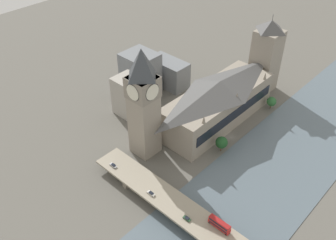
% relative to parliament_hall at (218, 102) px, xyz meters
% --- Properties ---
extents(ground_plane, '(600.00, 600.00, 0.00)m').
position_rel_parliament_hall_xyz_m(ground_plane, '(-17.47, 8.00, -15.30)').
color(ground_plane, '#605E56').
extents(river_water, '(59.25, 360.00, 0.30)m').
position_rel_parliament_hall_xyz_m(river_water, '(-53.09, 8.00, -15.15)').
color(river_water, slate).
rests_on(river_water, ground_plane).
extents(parliament_hall, '(29.39, 85.75, 30.81)m').
position_rel_parliament_hall_xyz_m(parliament_hall, '(0.00, 0.00, 0.00)').
color(parliament_hall, gray).
rests_on(parliament_hall, ground_plane).
extents(clock_tower, '(15.22, 15.22, 68.88)m').
position_rel_parliament_hall_xyz_m(clock_tower, '(13.18, 53.86, 21.51)').
color(clock_tower, gray).
rests_on(clock_tower, ground_plane).
extents(victoria_tower, '(17.24, 17.24, 58.20)m').
position_rel_parliament_hall_xyz_m(victoria_tower, '(0.06, -55.50, 11.80)').
color(victoria_tower, gray).
rests_on(victoria_tower, ground_plane).
extents(road_bridge, '(150.51, 15.72, 6.46)m').
position_rel_parliament_hall_xyz_m(road_bridge, '(-53.09, 76.71, -10.02)').
color(road_bridge, gray).
rests_on(road_bridge, ground_plane).
extents(double_decker_bus_lead, '(11.57, 2.65, 4.86)m').
position_rel_parliament_hall_xyz_m(double_decker_bus_lead, '(-56.47, 72.92, -6.17)').
color(double_decker_bus_lead, red).
rests_on(double_decker_bus_lead, road_bridge).
extents(car_northbound_lead, '(4.79, 1.78, 1.43)m').
position_rel_parliament_hall_xyz_m(car_northbound_lead, '(11.61, 80.37, -8.12)').
color(car_northbound_lead, silver).
rests_on(car_northbound_lead, road_bridge).
extents(car_northbound_tail, '(4.67, 1.79, 1.33)m').
position_rel_parliament_hall_xyz_m(car_northbound_tail, '(-18.33, 80.37, -8.16)').
color(car_northbound_tail, silver).
rests_on(car_northbound_tail, road_bridge).
extents(car_southbound_mid, '(3.98, 1.80, 1.30)m').
position_rel_parliament_hall_xyz_m(car_southbound_mid, '(-42.18, 79.69, -8.18)').
color(car_southbound_mid, '#2D5638').
rests_on(car_southbound_mid, road_bridge).
extents(city_block_west, '(21.42, 16.58, 27.51)m').
position_rel_parliament_hall_xyz_m(city_block_west, '(47.55, 33.95, -1.54)').
color(city_block_west, '#A39E93').
rests_on(city_block_west, ground_plane).
extents(city_block_center, '(23.52, 21.85, 31.22)m').
position_rel_parliament_hall_xyz_m(city_block_center, '(63.02, 9.97, 0.31)').
color(city_block_center, slate).
rests_on(city_block_center, ground_plane).
extents(city_block_east, '(31.14, 15.80, 20.34)m').
position_rel_parliament_hall_xyz_m(city_block_east, '(55.12, -11.33, -5.13)').
color(city_block_east, slate).
rests_on(city_block_east, ground_plane).
extents(tree_embankment_near, '(6.76, 6.76, 9.07)m').
position_rel_parliament_hall_xyz_m(tree_embankment_near, '(-19.47, -37.23, -9.62)').
color(tree_embankment_near, brown).
rests_on(tree_embankment_near, ground_plane).
extents(tree_embankment_mid, '(7.45, 7.45, 10.27)m').
position_rel_parliament_hall_xyz_m(tree_embankment_mid, '(-20.59, 22.60, -8.77)').
color(tree_embankment_mid, brown).
rests_on(tree_embankment_mid, ground_plane).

